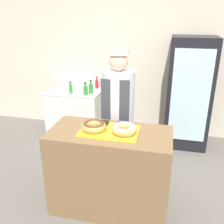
{
  "coord_description": "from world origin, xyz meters",
  "views": [
    {
      "loc": [
        0.54,
        -2.22,
        2.07
      ],
      "look_at": [
        0.0,
        0.1,
        1.12
      ],
      "focal_mm": 40.0,
      "sensor_mm": 36.0,
      "label": 1
    }
  ],
  "objects": [
    {
      "name": "serving_tray",
      "position": [
        0.0,
        0.0,
        0.95
      ],
      "size": [
        0.59,
        0.36,
        0.02
      ],
      "color": "yellow",
      "rests_on": "display_counter"
    },
    {
      "name": "bottle_green_b",
      "position": [
        -0.73,
        1.65,
        0.89
      ],
      "size": [
        0.08,
        0.08,
        0.23
      ],
      "color": "#2D8C38",
      "rests_on": "chest_freezer"
    },
    {
      "name": "brownie_back_right",
      "position": [
        0.09,
        0.12,
        0.98
      ],
      "size": [
        0.08,
        0.08,
        0.03
      ],
      "color": "black",
      "rests_on": "serving_tray"
    },
    {
      "name": "bottle_green",
      "position": [
        -1.06,
        1.58,
        0.88
      ],
      "size": [
        0.07,
        0.07,
        0.2
      ],
      "color": "#2D8C38",
      "rests_on": "chest_freezer"
    },
    {
      "name": "beverage_fridge",
      "position": [
        0.87,
        1.73,
        0.88
      ],
      "size": [
        0.67,
        0.59,
        1.76
      ],
      "color": "black",
      "rests_on": "ground_plane"
    },
    {
      "name": "bottle_red",
      "position": [
        -0.72,
        1.97,
        0.88
      ],
      "size": [
        0.06,
        0.06,
        0.21
      ],
      "color": "red",
      "rests_on": "chest_freezer"
    },
    {
      "name": "ground_plane",
      "position": [
        0.0,
        0.0,
        0.0
      ],
      "size": [
        14.0,
        14.0,
        0.0
      ],
      "primitive_type": "plane",
      "color": "#66605B"
    },
    {
      "name": "bottle_green_b_b",
      "position": [
        -0.78,
        1.53,
        0.89
      ],
      "size": [
        0.08,
        0.08,
        0.22
      ],
      "color": "#2D8C38",
      "rests_on": "chest_freezer"
    },
    {
      "name": "display_counter",
      "position": [
        0.0,
        0.0,
        0.47
      ],
      "size": [
        1.26,
        0.61,
        0.94
      ],
      "color": "brown",
      "rests_on": "ground_plane"
    },
    {
      "name": "donut_chocolate_glaze",
      "position": [
        -0.16,
        -0.04,
        1.01
      ],
      "size": [
        0.25,
        0.25,
        0.08
      ],
      "color": "tan",
      "rests_on": "serving_tray"
    },
    {
      "name": "brownie_back_left",
      "position": [
        -0.09,
        0.12,
        0.98
      ],
      "size": [
        0.08,
        0.08,
        0.03
      ],
      "color": "black",
      "rests_on": "serving_tray"
    },
    {
      "name": "donut_light_glaze",
      "position": [
        0.16,
        -0.04,
        1.01
      ],
      "size": [
        0.25,
        0.25,
        0.08
      ],
      "color": "tan",
      "rests_on": "serving_tray"
    },
    {
      "name": "chest_freezer",
      "position": [
        -1.05,
        1.74,
        0.4
      ],
      "size": [
        0.92,
        0.66,
        0.8
      ],
      "color": "silver",
      "rests_on": "ground_plane"
    },
    {
      "name": "wall_back",
      "position": [
        0.0,
        2.13,
        1.35
      ],
      "size": [
        8.0,
        0.06,
        2.7
      ],
      "color": "beige",
      "rests_on": "ground_plane"
    },
    {
      "name": "baker_person",
      "position": [
        -0.04,
        0.62,
        0.89
      ],
      "size": [
        0.4,
        0.4,
        1.7
      ],
      "color": "#4C4C51",
      "rests_on": "ground_plane"
    }
  ]
}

